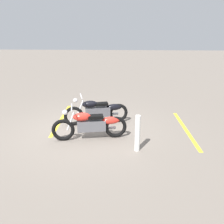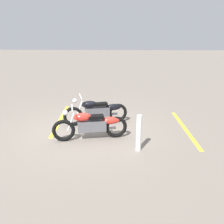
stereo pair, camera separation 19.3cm
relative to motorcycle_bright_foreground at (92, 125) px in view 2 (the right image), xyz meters
The scene contains 6 objects.
ground_plane 0.85m from the motorcycle_bright_foreground, 120.34° to the left, with size 60.00×60.00×0.00m, color slate.
motorcycle_bright_foreground is the anchor object (origin of this frame).
motorcycle_dark_foreground 1.26m from the motorcycle_bright_foreground, 87.44° to the left, with size 2.18×0.82×1.04m.
bollard_post 1.49m from the motorcycle_bright_foreground, 27.24° to the right, with size 0.14×0.14×1.01m, color white.
parking_stripe_near 2.13m from the motorcycle_bright_foreground, 129.96° to the left, with size 3.20×0.12×0.01m, color yellow.
parking_stripe_mid 3.15m from the motorcycle_bright_foreground, 16.20° to the left, with size 3.20×0.12×0.01m, color yellow.
Camera 2 is at (1.12, -7.34, 3.19)m, focal length 39.45 mm.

